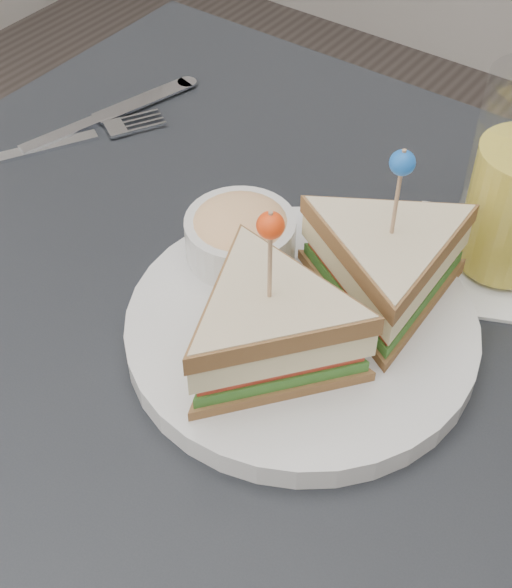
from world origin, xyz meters
name	(u,v)px	position (x,y,z in m)	size (l,w,h in m)	color
table	(239,404)	(0.00, 0.00, 0.67)	(0.80, 0.80, 0.75)	black
plate_meal	(314,297)	(0.04, 0.04, 0.79)	(0.34, 0.34, 0.15)	silver
cutlery_fork	(77,138)	(-0.28, 0.12, 0.75)	(0.11, 0.18, 0.01)	silver
cutlery_knife	(104,117)	(-0.29, 0.16, 0.75)	(0.07, 0.20, 0.01)	silver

